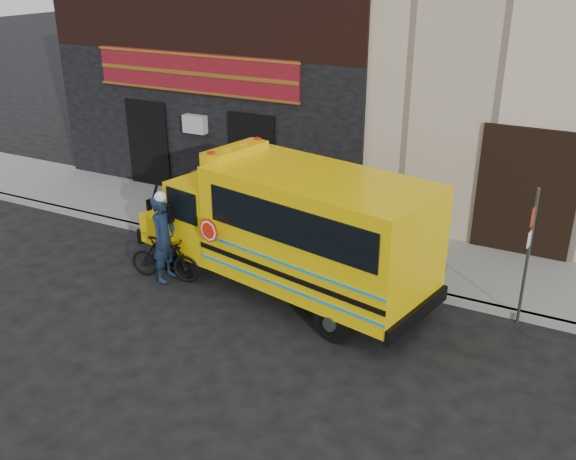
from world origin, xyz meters
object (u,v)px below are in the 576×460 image
at_px(bicycle, 165,259).
at_px(cyclist, 164,241).
at_px(school_bus, 293,227).
at_px(sign_pole, 528,251).

height_order(bicycle, cyclist, cyclist).
bearing_deg(school_bus, cyclist, -162.80).
bearing_deg(cyclist, school_bus, -79.14).
xyz_separation_m(bicycle, cyclist, (0.06, -0.05, 0.47)).
bearing_deg(cyclist, sign_pole, -82.95).
xyz_separation_m(sign_pole, cyclist, (-7.19, -1.71, -0.59)).
relative_size(school_bus, bicycle, 4.34).
distance_m(sign_pole, bicycle, 7.52).
height_order(school_bus, bicycle, school_bus).
height_order(school_bus, cyclist, school_bus).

